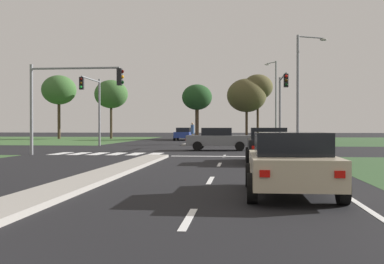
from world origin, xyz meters
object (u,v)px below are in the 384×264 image
Objects in this scene: traffic_signal_far_left at (93,98)px; treeline_fourth at (258,87)px; traffic_signal_far_right at (282,97)px; treeline_third at (197,98)px; street_lamp_second at (301,84)px; car_beige_third at (290,163)px; pedestrian_at_median at (192,130)px; treeline_second at (111,94)px; treeline_near at (59,90)px; traffic_signal_near_left at (67,91)px; car_grey_second at (219,139)px; car_black_fourth at (268,145)px; treeline_fifth at (247,95)px; street_lamp_third at (275,96)px; car_blue_near at (184,134)px.

traffic_signal_far_left is 31.41m from treeline_fourth.
treeline_third is (-8.82, 23.55, 1.43)m from traffic_signal_far_right.
traffic_signal_far_right is 0.67× the size of street_lamp_second.
car_beige_third is 34.17m from pedestrian_at_median.
treeline_near is at bearing -169.68° from treeline_second.
car_beige_third is 0.50× the size of treeline_near.
treeline_near is (-14.73, 36.10, 2.96)m from traffic_signal_near_left.
treeline_third is (-1.04, 15.92, 4.09)m from pedestrian_at_median.
treeline_fourth is at bearing 91.79° from traffic_signal_far_right.
pedestrian_at_median is at bearing 135.54° from traffic_signal_far_right.
car_grey_second is at bearing -62.39° from treeline_second.
treeline_fifth is at bearing 90.56° from car_black_fourth.
car_grey_second is at bearing -43.51° from pedestrian_at_median.
street_lamp_second is at bearing -82.78° from treeline_fifth.
street_lamp_third is 1.35× the size of treeline_third.
car_blue_near is 1.06× the size of car_black_fourth.
car_black_fourth is 44.19m from treeline_fourth.
treeline_third is 7.65m from treeline_fifth.
treeline_fifth is (-0.42, 43.35, 5.10)m from car_black_fourth.
pedestrian_at_median is (-9.04, 8.85, -3.49)m from street_lamp_second.
car_grey_second is 11.25m from car_black_fourth.
treeline_second is (-10.86, 6.91, 5.31)m from car_blue_near.
car_grey_second is 0.47× the size of street_lamp_third.
treeline_second reaches higher than pedestrian_at_median.
treeline_third is at bearing 74.66° from traffic_signal_far_left.
treeline_near is at bearing -173.83° from treeline_fifth.
traffic_signal_far_right is (15.20, -0.29, 0.03)m from traffic_signal_far_left.
car_blue_near is 19.94m from traffic_signal_far_left.
car_beige_third is (2.68, -21.29, -0.03)m from car_grey_second.
street_lamp_third is 29.07m from treeline_near.
traffic_signal_far_left is at bearing 174.78° from street_lamp_second.
traffic_signal_far_left is at bearing -115.65° from car_grey_second.
street_lamp_third is 7.56m from treeline_fifth.
treeline_second is (-5.70, 25.91, 2.16)m from traffic_signal_far_left.
treeline_fourth is (-2.14, 29.29, 2.23)m from street_lamp_second.
pedestrian_at_median is 0.24× the size of treeline_second.
pedestrian_at_median is (-3.07, 12.39, 0.51)m from car_grey_second.
treeline_near is at bearing 172.08° from street_lamp_third.
treeline_near is at bearing 138.03° from street_lamp_second.
treeline_fifth reaches higher than car_blue_near.
street_lamp_third reaches higher than traffic_signal_far_left.
pedestrian_at_median is 16.47m from treeline_third.
car_black_fourth is at bearing -89.44° from treeline_fifth.
traffic_signal_far_right is at bearing -69.47° from treeline_third.
car_beige_third is 1.01× the size of car_black_fourth.
treeline_second reaches higher than traffic_signal_far_right.
street_lamp_third is (0.95, 20.94, 1.37)m from traffic_signal_far_right.
car_blue_near is at bearing 133.53° from pedestrian_at_median.
treeline_third is at bearing -171.74° from car_grey_second.
car_beige_third is 0.78× the size of traffic_signal_near_left.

